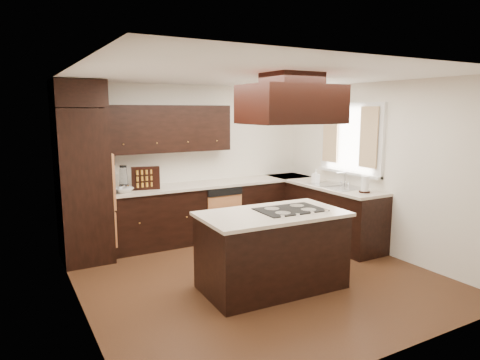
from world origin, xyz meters
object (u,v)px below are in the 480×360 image
at_px(oven_column, 83,186).
at_px(island, 272,252).
at_px(spice_rack, 146,178).
at_px(range_hood, 291,104).

distance_m(oven_column, island, 2.80).
bearing_deg(spice_rack, range_hood, -55.24).
bearing_deg(oven_column, spice_rack, 2.97).
bearing_deg(range_hood, spice_rack, 112.87).
xyz_separation_m(oven_column, spice_rack, (0.90, 0.05, 0.03)).
relative_size(island, spice_rack, 3.97).
xyz_separation_m(oven_column, range_hood, (1.88, -2.25, 1.10)).
bearing_deg(island, oven_column, 132.00).
height_order(island, range_hood, range_hood).
xyz_separation_m(range_hood, spice_rack, (-0.97, 2.30, -1.07)).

